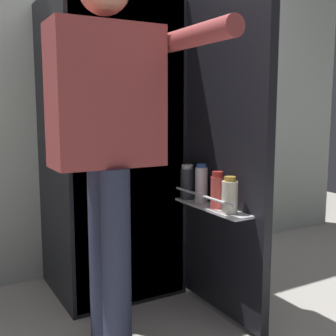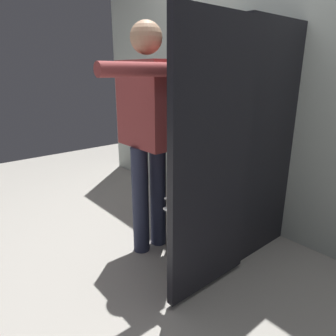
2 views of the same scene
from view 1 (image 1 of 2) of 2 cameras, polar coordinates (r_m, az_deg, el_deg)
name	(u,v)px [view 1 (image 1 of 2)]	position (r m, az deg, el deg)	size (l,w,h in m)	color
ground_plane	(156,326)	(2.19, -1.66, -20.39)	(6.88, 6.88, 0.00)	#B7B2A8
kitchen_wall	(86,59)	(2.77, -10.90, 14.11)	(4.40, 0.10, 2.68)	beige
refrigerator	(116,150)	(2.40, -6.93, 2.44)	(0.70, 1.23, 1.62)	black
person	(109,126)	(1.77, -7.91, 5.54)	(0.53, 0.76, 1.61)	#2D334C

